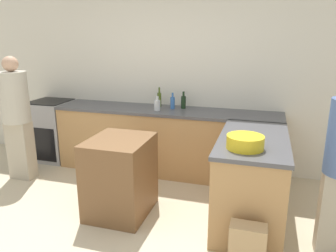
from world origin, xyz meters
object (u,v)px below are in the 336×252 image
at_px(mixing_bowl, 245,142).
at_px(person_by_range, 17,115).
at_px(wine_bottle_dark, 183,102).
at_px(vinegar_bottle_clear, 157,105).
at_px(olive_oil_bottle, 159,99).
at_px(water_bottle_blue, 173,102).
at_px(range_oven, 52,130).
at_px(paper_bag, 247,247).
at_px(island_table, 120,176).

height_order(mixing_bowl, person_by_range, person_by_range).
bearing_deg(wine_bottle_dark, person_by_range, -155.93).
bearing_deg(wine_bottle_dark, mixing_bowl, -57.22).
bearing_deg(person_by_range, vinegar_bottle_clear, 21.71).
bearing_deg(vinegar_bottle_clear, wine_bottle_dark, 35.59).
relative_size(wine_bottle_dark, olive_oil_bottle, 0.85).
bearing_deg(water_bottle_blue, vinegar_bottle_clear, -136.54).
bearing_deg(water_bottle_blue, range_oven, -177.86).
bearing_deg(paper_bag, person_by_range, 162.10).
bearing_deg(range_oven, paper_bag, -29.45).
distance_m(mixing_bowl, water_bottle_blue, 1.80).
bearing_deg(island_table, range_oven, 144.84).
distance_m(water_bottle_blue, vinegar_bottle_clear, 0.24).
bearing_deg(range_oven, person_by_range, -85.81).
height_order(range_oven, olive_oil_bottle, olive_oil_bottle).
bearing_deg(water_bottle_blue, wine_bottle_dark, 23.44).
bearing_deg(mixing_bowl, vinegar_bottle_clear, 135.25).
relative_size(range_oven, island_table, 1.09).
relative_size(range_oven, vinegar_bottle_clear, 4.80).
relative_size(island_table, water_bottle_blue, 3.83).
bearing_deg(person_by_range, mixing_bowl, -10.61).
bearing_deg(mixing_bowl, range_oven, 156.30).
height_order(range_oven, wine_bottle_dark, wine_bottle_dark).
relative_size(range_oven, wine_bottle_dark, 3.92).
height_order(water_bottle_blue, person_by_range, person_by_range).
bearing_deg(water_bottle_blue, person_by_range, -155.89).
distance_m(island_table, person_by_range, 1.82).
height_order(island_table, person_by_range, person_by_range).
distance_m(water_bottle_blue, olive_oil_bottle, 0.23).
bearing_deg(range_oven, wine_bottle_dark, 3.66).
bearing_deg(island_table, olive_oil_bottle, 89.93).
bearing_deg(island_table, paper_bag, -21.34).
relative_size(range_oven, paper_bag, 2.28).
xyz_separation_m(olive_oil_bottle, person_by_range, (-1.70, -0.93, -0.14)).
bearing_deg(mixing_bowl, olive_oil_bottle, 131.43).
bearing_deg(water_bottle_blue, mixing_bowl, -52.35).
bearing_deg(range_oven, water_bottle_blue, 2.14).
distance_m(island_table, water_bottle_blue, 1.45).
bearing_deg(paper_bag, olive_oil_bottle, 126.16).
relative_size(mixing_bowl, paper_bag, 0.83).
xyz_separation_m(mixing_bowl, person_by_range, (-3.02, 0.57, -0.09)).
relative_size(range_oven, olive_oil_bottle, 3.34).
height_order(vinegar_bottle_clear, person_by_range, person_by_range).
bearing_deg(person_by_range, island_table, -14.93).
bearing_deg(island_table, person_by_range, 165.07).
relative_size(vinegar_bottle_clear, olive_oil_bottle, 0.70).
relative_size(mixing_bowl, water_bottle_blue, 1.51).
xyz_separation_m(mixing_bowl, paper_bag, (0.10, -0.44, -0.78)).
height_order(wine_bottle_dark, olive_oil_bottle, olive_oil_bottle).
relative_size(mixing_bowl, vinegar_bottle_clear, 1.74).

